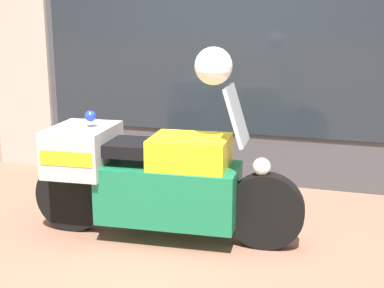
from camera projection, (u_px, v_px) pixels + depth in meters
ground_plane at (174, 248)px, 4.20m from camera, size 60.00×60.00×0.00m
shop_building at (202, 12)px, 5.72m from camera, size 5.71×0.55×3.60m
window_display at (258, 137)px, 5.89m from camera, size 4.53×0.30×1.97m
paramedic_motorcycle at (150, 177)px, 4.30m from camera, size 2.23×0.68×1.27m
white_helmet at (213, 66)px, 3.97m from camera, size 0.28×0.28×0.28m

